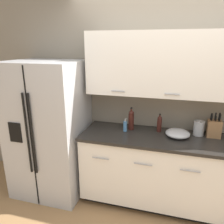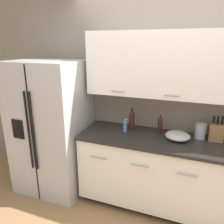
{
  "view_description": "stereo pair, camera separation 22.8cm",
  "coord_description": "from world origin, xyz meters",
  "px_view_note": "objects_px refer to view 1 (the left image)",
  "views": [
    {
      "loc": [
        0.03,
        -1.64,
        1.94
      ],
      "look_at": [
        -0.64,
        0.78,
        1.16
      ],
      "focal_mm": 35.0,
      "sensor_mm": 36.0,
      "label": 1
    },
    {
      "loc": [
        0.25,
        -1.57,
        1.94
      ],
      "look_at": [
        -0.64,
        0.78,
        1.16
      ],
      "focal_mm": 35.0,
      "sensor_mm": 36.0,
      "label": 2
    }
  ],
  "objects_px": {
    "oil_bottle": "(159,123)",
    "steel_canister": "(199,128)",
    "mixing_bowl": "(178,133)",
    "soap_dispenser": "(125,126)",
    "refrigerator": "(49,129)",
    "wine_bottle": "(131,119)",
    "knife_block": "(214,128)"
  },
  "relations": [
    {
      "from": "soap_dispenser",
      "to": "oil_bottle",
      "type": "relative_size",
      "value": 0.73
    },
    {
      "from": "knife_block",
      "to": "oil_bottle",
      "type": "relative_size",
      "value": 1.28
    },
    {
      "from": "refrigerator",
      "to": "mixing_bowl",
      "type": "xyz_separation_m",
      "value": [
        1.61,
        0.11,
        0.08
      ]
    },
    {
      "from": "refrigerator",
      "to": "mixing_bowl",
      "type": "relative_size",
      "value": 6.34
    },
    {
      "from": "refrigerator",
      "to": "mixing_bowl",
      "type": "bearing_deg",
      "value": 4.04
    },
    {
      "from": "knife_block",
      "to": "mixing_bowl",
      "type": "relative_size",
      "value": 1.06
    },
    {
      "from": "steel_canister",
      "to": "oil_bottle",
      "type": "bearing_deg",
      "value": -178.2
    },
    {
      "from": "soap_dispenser",
      "to": "steel_canister",
      "type": "relative_size",
      "value": 0.88
    },
    {
      "from": "refrigerator",
      "to": "knife_block",
      "type": "bearing_deg",
      "value": 6.49
    },
    {
      "from": "soap_dispenser",
      "to": "oil_bottle",
      "type": "distance_m",
      "value": 0.42
    },
    {
      "from": "wine_bottle",
      "to": "steel_canister",
      "type": "relative_size",
      "value": 1.51
    },
    {
      "from": "soap_dispenser",
      "to": "steel_canister",
      "type": "bearing_deg",
      "value": 7.71
    },
    {
      "from": "wine_bottle",
      "to": "steel_canister",
      "type": "bearing_deg",
      "value": 2.28
    },
    {
      "from": "refrigerator",
      "to": "wine_bottle",
      "type": "height_order",
      "value": "refrigerator"
    },
    {
      "from": "oil_bottle",
      "to": "steel_canister",
      "type": "height_order",
      "value": "oil_bottle"
    },
    {
      "from": "mixing_bowl",
      "to": "oil_bottle",
      "type": "bearing_deg",
      "value": 153.12
    },
    {
      "from": "soap_dispenser",
      "to": "knife_block",
      "type": "bearing_deg",
      "value": 5.9
    },
    {
      "from": "refrigerator",
      "to": "soap_dispenser",
      "type": "xyz_separation_m",
      "value": [
        0.99,
        0.12,
        0.1
      ]
    },
    {
      "from": "oil_bottle",
      "to": "mixing_bowl",
      "type": "relative_size",
      "value": 0.83
    },
    {
      "from": "soap_dispenser",
      "to": "mixing_bowl",
      "type": "relative_size",
      "value": 0.6
    },
    {
      "from": "refrigerator",
      "to": "soap_dispenser",
      "type": "distance_m",
      "value": 1.0
    },
    {
      "from": "steel_canister",
      "to": "refrigerator",
      "type": "bearing_deg",
      "value": -172.61
    },
    {
      "from": "refrigerator",
      "to": "wine_bottle",
      "type": "bearing_deg",
      "value": 11.24
    },
    {
      "from": "soap_dispenser",
      "to": "mixing_bowl",
      "type": "height_order",
      "value": "soap_dispenser"
    },
    {
      "from": "wine_bottle",
      "to": "mixing_bowl",
      "type": "relative_size",
      "value": 1.03
    },
    {
      "from": "wine_bottle",
      "to": "steel_canister",
      "type": "xyz_separation_m",
      "value": [
        0.8,
        0.03,
        -0.04
      ]
    },
    {
      "from": "knife_block",
      "to": "wine_bottle",
      "type": "xyz_separation_m",
      "value": [
        -0.97,
        -0.02,
        0.02
      ]
    },
    {
      "from": "knife_block",
      "to": "mixing_bowl",
      "type": "distance_m",
      "value": 0.42
    },
    {
      "from": "soap_dispenser",
      "to": "mixing_bowl",
      "type": "distance_m",
      "value": 0.63
    },
    {
      "from": "knife_block",
      "to": "oil_bottle",
      "type": "height_order",
      "value": "knife_block"
    },
    {
      "from": "wine_bottle",
      "to": "oil_bottle",
      "type": "distance_m",
      "value": 0.35
    },
    {
      "from": "mixing_bowl",
      "to": "steel_canister",
      "type": "bearing_deg",
      "value": 28.0
    }
  ]
}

